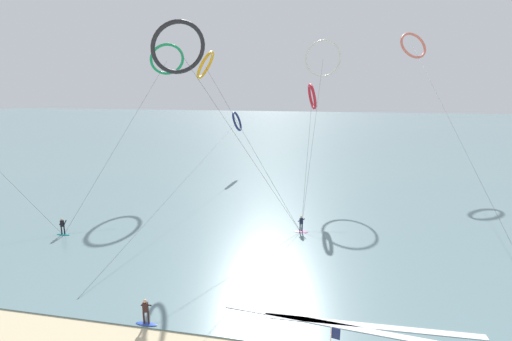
# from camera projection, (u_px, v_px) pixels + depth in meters

# --- Properties ---
(sea_water) EXTENTS (400.00, 200.00, 0.08)m
(sea_water) POSITION_uv_depth(u_px,v_px,m) (307.00, 132.00, 117.28)
(sea_water) COLOR slate
(sea_water) RESTS_ON ground
(surfer_magenta) EXTENTS (1.40, 0.73, 1.70)m
(surfer_magenta) POSITION_uv_depth(u_px,v_px,m) (301.00, 225.00, 36.70)
(surfer_magenta) COLOR #CC288E
(surfer_magenta) RESTS_ON ground
(surfer_cobalt) EXTENTS (1.40, 0.62, 1.70)m
(surfer_cobalt) POSITION_uv_depth(u_px,v_px,m) (146.00, 313.00, 22.40)
(surfer_cobalt) COLOR #2647B7
(surfer_cobalt) RESTS_ON ground
(surfer_teal) EXTENTS (1.40, 0.61, 1.70)m
(surfer_teal) POSITION_uv_depth(u_px,v_px,m) (63.00, 228.00, 36.05)
(surfer_teal) COLOR teal
(surfer_teal) RESTS_ON ground
(kite_charcoal) EXTENTS (12.60, 7.32, 19.50)m
(kite_charcoal) POSITION_uv_depth(u_px,v_px,m) (179.00, 48.00, 30.18)
(kite_charcoal) COLOR black
(kite_charcoal) RESTS_ON ground
(kite_amber) EXTENTS (12.01, 5.96, 18.02)m
(kite_amber) POSITION_uv_depth(u_px,v_px,m) (206.00, 65.00, 39.25)
(kite_amber) COLOR orange
(kite_amber) RESTS_ON ground
(kite_crimson) EXTENTS (1.82, 16.04, 14.70)m
(kite_crimson) POSITION_uv_depth(u_px,v_px,m) (312.00, 97.00, 47.61)
(kite_crimson) COLOR red
(kite_crimson) RESTS_ON ground
(kite_coral) EXTENTS (5.92, 51.85, 23.55)m
(kite_coral) POSITION_uv_depth(u_px,v_px,m) (413.00, 46.00, 63.65)
(kite_coral) COLOR #EA7260
(kite_coral) RESTS_ON ground
(kite_emerald) EXTENTS (6.02, 28.00, 20.65)m
(kite_emerald) POSITION_uv_depth(u_px,v_px,m) (167.00, 59.00, 56.19)
(kite_emerald) COLOR #199351
(kite_emerald) RESTS_ON ground
(kite_navy) EXTENTS (1.81, 44.08, 10.19)m
(kite_navy) POSITION_uv_depth(u_px,v_px,m) (237.00, 121.00, 63.11)
(kite_navy) COLOR navy
(kite_navy) RESTS_ON ground
(kite_ivory) EXTENTS (5.56, 25.03, 21.09)m
(kite_ivory) POSITION_uv_depth(u_px,v_px,m) (323.00, 59.00, 55.41)
(kite_ivory) COLOR silver
(kite_ivory) RESTS_ON ground
(wave_crest_mid) EXTENTS (16.86, 2.32, 0.12)m
(wave_crest_mid) POSITION_uv_depth(u_px,v_px,m) (359.00, 330.00, 22.07)
(wave_crest_mid) COLOR white
(wave_crest_mid) RESTS_ON ground
(wave_crest_far) EXTENTS (13.01, 0.85, 0.12)m
(wave_crest_far) POSITION_uv_depth(u_px,v_px,m) (371.00, 327.00, 22.37)
(wave_crest_far) COLOR white
(wave_crest_far) RESTS_ON ground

